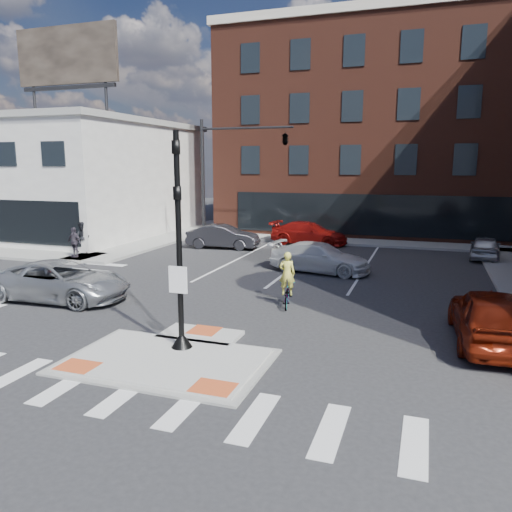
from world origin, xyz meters
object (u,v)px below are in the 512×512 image
at_px(red_sedan, 491,316).
at_px(white_pickup, 320,258).
at_px(bg_car_silver, 485,247).
at_px(pedestrian_b, 74,242).
at_px(bg_car_red, 309,233).
at_px(pedestrian_a, 83,237).
at_px(cyclist, 287,288).
at_px(silver_suv, 60,281).
at_px(bg_car_dark, 223,237).

relative_size(red_sedan, white_pickup, 1.00).
height_order(bg_car_silver, pedestrian_b, pedestrian_b).
relative_size(bg_car_red, pedestrian_a, 2.79).
bearing_deg(cyclist, red_sedan, 152.19).
relative_size(white_pickup, bg_car_silver, 1.29).
distance_m(silver_suv, bg_car_red, 17.63).
distance_m(bg_car_silver, pedestrian_b, 22.81).
relative_size(bg_car_dark, bg_car_silver, 1.18).
xyz_separation_m(red_sedan, pedestrian_a, (-20.63, 8.15, 0.21)).
distance_m(red_sedan, bg_car_red, 18.86).
bearing_deg(white_pickup, bg_car_silver, -42.85).
height_order(red_sedan, cyclist, cyclist).
xyz_separation_m(silver_suv, pedestrian_a, (-5.39, 8.30, 0.30)).
relative_size(white_pickup, pedestrian_b, 2.97).
height_order(red_sedan, bg_car_red, red_sedan).
xyz_separation_m(white_pickup, bg_car_red, (-2.46, 8.22, 0.02)).
bearing_deg(silver_suv, pedestrian_b, 33.06).
bearing_deg(pedestrian_a, cyclist, -24.58).
xyz_separation_m(silver_suv, bg_car_red, (5.99, 16.58, -0.03)).
bearing_deg(bg_car_red, cyclist, -164.64).
bearing_deg(bg_car_dark, bg_car_red, -60.15).
bearing_deg(pedestrian_b, pedestrian_a, 117.24).
relative_size(bg_car_silver, pedestrian_b, 2.29).
xyz_separation_m(white_pickup, pedestrian_a, (-13.84, -0.06, 0.34)).
height_order(bg_car_silver, cyclist, cyclist).
distance_m(bg_car_dark, bg_car_silver, 15.27).
bearing_deg(pedestrian_b, bg_car_red, 52.03).
distance_m(red_sedan, bg_car_dark, 19.20).
height_order(white_pickup, pedestrian_b, pedestrian_b).
bearing_deg(bg_car_red, silver_suv, 165.54).
distance_m(bg_car_silver, cyclist, 14.98).
distance_m(red_sedan, pedestrian_a, 22.18).
height_order(silver_suv, bg_car_dark, silver_suv).
bearing_deg(bg_car_silver, red_sedan, 90.78).
bearing_deg(cyclist, bg_car_dark, -69.54).
height_order(white_pickup, bg_car_red, bg_car_red).
distance_m(bg_car_dark, bg_car_red, 5.76).
relative_size(red_sedan, bg_car_dark, 1.10).
relative_size(red_sedan, pedestrian_b, 2.98).
height_order(pedestrian_a, pedestrian_b, pedestrian_a).
distance_m(red_sedan, cyclist, 6.94).
height_order(silver_suv, pedestrian_b, pedestrian_b).
distance_m(white_pickup, cyclist, 6.37).
height_order(bg_car_silver, bg_car_red, bg_car_red).
bearing_deg(pedestrian_a, bg_car_silver, 16.14).
bearing_deg(pedestrian_a, white_pickup, 0.00).
bearing_deg(bg_car_red, pedestrian_a, 131.45).
relative_size(cyclist, pedestrian_a, 1.14).
distance_m(silver_suv, pedestrian_b, 8.72).
bearing_deg(cyclist, silver_suv, 0.72).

